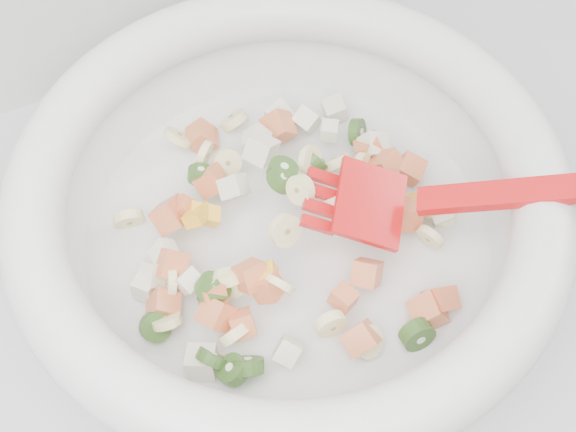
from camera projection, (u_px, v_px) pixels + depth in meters
name	position (u px, v px, depth m)	size (l,w,h in m)	color
counter	(336.00, 406.00, 1.01)	(2.00, 0.60, 0.90)	#ABA9AF
mixing_bowl	(288.00, 205.00, 0.57)	(0.49, 0.44, 0.16)	silver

